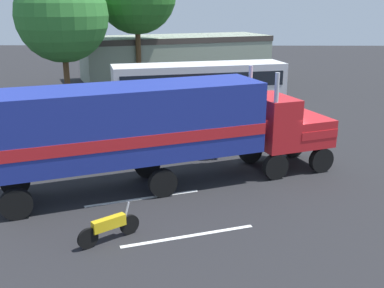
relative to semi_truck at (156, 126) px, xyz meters
name	(u,v)px	position (x,y,z in m)	size (l,w,h in m)	color
ground_plane	(271,167)	(4.97, 2.20, -2.52)	(120.00, 120.00, 0.00)	#232326
lane_stripe_near	(143,198)	(-0.43, -1.30, -2.52)	(4.40, 0.16, 0.01)	silver
lane_stripe_mid	(189,236)	(1.36, -4.18, -2.52)	(4.40, 0.16, 0.01)	silver
semi_truck	(156,126)	(0.00, 0.00, 0.00)	(14.04, 7.69, 4.50)	red
person_bystander	(215,141)	(2.42, 3.24, -1.63)	(0.35, 0.47, 1.63)	#2D3347
parked_bus	(199,85)	(1.72, 11.78, -0.46)	(11.29, 5.21, 3.40)	silver
parked_car	(5,115)	(-9.73, 8.68, -1.72)	(4.75, 3.26, 1.57)	#B7B7BC
motorcycle	(109,227)	(-1.09, -4.50, -2.04)	(1.70, 1.41, 1.12)	black
tree_left	(62,16)	(-8.37, 17.23, 3.65)	(6.81, 6.81, 9.59)	brown
building_backdrop	(176,55)	(-0.50, 27.07, -0.29)	(18.68, 12.28, 4.06)	gray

